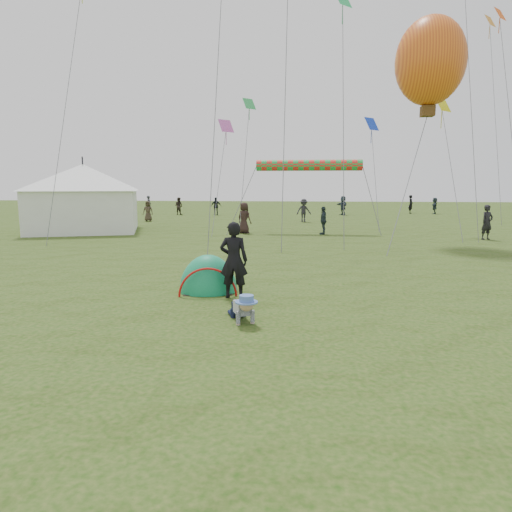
# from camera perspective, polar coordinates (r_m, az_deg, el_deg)

# --- Properties ---
(ground) EXTENTS (140.00, 140.00, 0.00)m
(ground) POSITION_cam_1_polar(r_m,az_deg,el_deg) (9.15, -4.45, -9.08)
(ground) COLOR #19410B
(crawling_toddler) EXTENTS (0.88, 1.00, 0.64)m
(crawling_toddler) POSITION_cam_1_polar(r_m,az_deg,el_deg) (9.47, -1.61, -6.40)
(crawling_toddler) COLOR black
(crawling_toddler) RESTS_ON ground
(popup_tent) EXTENTS (1.74, 1.52, 1.99)m
(popup_tent) POSITION_cam_1_polar(r_m,az_deg,el_deg) (12.28, -5.96, -4.42)
(popup_tent) COLOR #127E55
(popup_tent) RESTS_ON ground
(standing_adult) EXTENTS (0.70, 0.46, 1.92)m
(standing_adult) POSITION_cam_1_polar(r_m,az_deg,el_deg) (11.36, -2.80, -0.52)
(standing_adult) COLOR black
(standing_adult) RESTS_ON ground
(event_marquee) EXTENTS (7.99, 7.99, 4.34)m
(event_marquee) POSITION_cam_1_polar(r_m,az_deg,el_deg) (29.81, -20.66, 7.09)
(event_marquee) COLOR white
(event_marquee) RESTS_ON ground
(crowd_person_0) EXTENTS (0.53, 0.72, 1.80)m
(crowd_person_0) POSITION_cam_1_polar(r_m,az_deg,el_deg) (47.62, 18.78, 6.13)
(crowd_person_0) COLOR black
(crowd_person_0) RESTS_ON ground
(crowd_person_1) EXTENTS (0.94, 0.82, 1.64)m
(crowd_person_1) POSITION_cam_1_polar(r_m,az_deg,el_deg) (43.89, -9.63, 6.18)
(crowd_person_1) COLOR #2E2621
(crowd_person_1) RESTS_ON ground
(crowd_person_2) EXTENTS (0.56, 0.99, 1.60)m
(crowd_person_2) POSITION_cam_1_polar(r_m,az_deg,el_deg) (26.34, 8.42, 4.41)
(crowd_person_2) COLOR #27363C
(crowd_person_2) RESTS_ON ground
(crowd_person_3) EXTENTS (1.17, 1.07, 1.58)m
(crowd_person_3) POSITION_cam_1_polar(r_m,az_deg,el_deg) (40.15, -21.52, 5.40)
(crowd_person_3) COLOR black
(crowd_person_3) RESTS_ON ground
(crowd_person_4) EXTENTS (1.05, 0.93, 1.80)m
(crowd_person_4) POSITION_cam_1_polar(r_m,az_deg,el_deg) (26.69, -1.49, 4.78)
(crowd_person_4) COLOR black
(crowd_person_4) RESTS_ON ground
(crowd_person_5) EXTENTS (0.77, 1.53, 1.58)m
(crowd_person_5) POSITION_cam_1_polar(r_m,az_deg,el_deg) (47.84, 21.43, 5.87)
(crowd_person_5) COLOR #243138
(crowd_person_5) RESTS_ON ground
(crowd_person_6) EXTENTS (0.78, 0.66, 1.80)m
(crowd_person_6) POSITION_cam_1_polar(r_m,az_deg,el_deg) (26.39, 26.92, 3.77)
(crowd_person_6) COLOR black
(crowd_person_6) RESTS_ON ground
(crowd_person_7) EXTENTS (0.89, 1.01, 1.77)m
(crowd_person_7) POSITION_cam_1_polar(r_m,az_deg,el_deg) (30.99, -19.61, 4.82)
(crowd_person_7) COLOR #372820
(crowd_person_7) RESTS_ON ground
(crowd_person_8) EXTENTS (1.04, 0.66, 1.65)m
(crowd_person_8) POSITION_cam_1_polar(r_m,az_deg,el_deg) (43.01, -5.01, 6.22)
(crowd_person_8) COLOR black
(crowd_person_8) RESTS_ON ground
(crowd_person_9) EXTENTS (1.28, 0.96, 1.75)m
(crowd_person_9) POSITION_cam_1_polar(r_m,az_deg,el_deg) (35.03, 5.99, 5.68)
(crowd_person_9) COLOR #28272D
(crowd_person_9) RESTS_ON ground
(crowd_person_10) EXTENTS (0.82, 0.59, 1.58)m
(crowd_person_10) POSITION_cam_1_polar(r_m,az_deg,el_deg) (36.49, -13.35, 5.48)
(crowd_person_10) COLOR #3C3225
(crowd_person_10) RESTS_ON ground
(crowd_person_11) EXTENTS (1.17, 1.73, 1.79)m
(crowd_person_11) POSITION_cam_1_polar(r_m,az_deg,el_deg) (43.62, 10.80, 6.23)
(crowd_person_11) COLOR #27323F
(crowd_person_11) RESTS_ON ground
(crowd_person_12) EXTENTS (0.65, 0.76, 1.75)m
(crowd_person_12) POSITION_cam_1_polar(r_m,az_deg,el_deg) (45.95, -13.22, 6.25)
(crowd_person_12) COLOR #2B2C34
(crowd_person_12) RESTS_ON ground
(balloon_kite) EXTENTS (3.26, 3.26, 4.57)m
(balloon_kite) POSITION_cam_1_polar(r_m,az_deg,el_deg) (24.77, 20.93, 21.24)
(balloon_kite) COLOR orange
(rainbow_tube_kite) EXTENTS (6.17, 0.64, 0.64)m
(rainbow_tube_kite) POSITION_cam_1_polar(r_m,az_deg,el_deg) (27.46, 6.63, 11.20)
(rainbow_tube_kite) COLOR red
(diamond_kite_1) EXTENTS (0.87, 0.87, 0.71)m
(diamond_kite_1) POSITION_cam_1_polar(r_m,az_deg,el_deg) (31.59, 28.21, 25.12)
(diamond_kite_1) COLOR #F35812
(diamond_kite_2) EXTENTS (1.18, 1.18, 0.97)m
(diamond_kite_2) POSITION_cam_1_polar(r_m,az_deg,el_deg) (29.55, 22.27, 17.25)
(diamond_kite_2) COLOR yellow
(diamond_kite_4) EXTENTS (1.09, 1.09, 0.89)m
(diamond_kite_4) POSITION_cam_1_polar(r_m,az_deg,el_deg) (33.38, 14.26, 15.72)
(diamond_kite_4) COLOR #1335C2
(diamond_kite_5) EXTENTS (1.00, 1.00, 0.82)m
(diamond_kite_5) POSITION_cam_1_polar(r_m,az_deg,el_deg) (30.05, -3.77, 15.93)
(diamond_kite_5) COLOR #C855AF
(diamond_kite_7) EXTENTS (1.08, 1.08, 0.89)m
(diamond_kite_7) POSITION_cam_1_polar(r_m,az_deg,el_deg) (42.51, 27.23, 24.68)
(diamond_kite_7) COLOR orange
(diamond_kite_9) EXTENTS (0.88, 0.88, 0.72)m
(diamond_kite_9) POSITION_cam_1_polar(r_m,az_deg,el_deg) (31.17, -0.85, 18.50)
(diamond_kite_9) COLOR green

